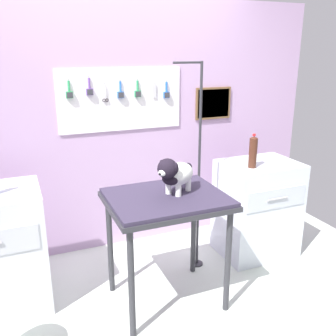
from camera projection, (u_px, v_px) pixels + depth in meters
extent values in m
cube|color=silver|center=(172.00, 322.00, 2.72)|extent=(4.40, 4.00, 0.04)
cube|color=#B996BF|center=(118.00, 129.00, 3.49)|extent=(4.00, 0.06, 2.30)
cube|color=white|center=(121.00, 100.00, 3.39)|extent=(1.14, 0.02, 0.56)
cylinder|color=gray|center=(68.00, 79.00, 3.16)|extent=(0.01, 0.02, 0.01)
cylinder|color=#2C9857|center=(69.00, 86.00, 3.16)|extent=(0.02, 0.02, 0.09)
cube|color=#2C9857|center=(69.00, 95.00, 3.19)|extent=(0.06, 0.02, 0.06)
cube|color=#333338|center=(70.00, 95.00, 3.17)|extent=(0.05, 0.01, 0.05)
cylinder|color=gray|center=(89.00, 77.00, 3.21)|extent=(0.01, 0.02, 0.01)
cylinder|color=#6C459F|center=(89.00, 83.00, 3.22)|extent=(0.02, 0.02, 0.09)
cube|color=#6C459F|center=(90.00, 92.00, 3.24)|extent=(0.06, 0.02, 0.06)
cube|color=#333338|center=(90.00, 92.00, 3.23)|extent=(0.05, 0.01, 0.05)
cylinder|color=gray|center=(104.00, 84.00, 3.28)|extent=(0.01, 0.02, 0.01)
cube|color=silver|center=(104.00, 92.00, 3.29)|extent=(0.01, 0.00, 0.11)
cube|color=silver|center=(106.00, 92.00, 3.30)|extent=(0.01, 0.00, 0.11)
torus|color=black|center=(104.00, 100.00, 3.31)|extent=(0.03, 0.01, 0.03)
torus|color=black|center=(107.00, 100.00, 3.32)|extent=(0.03, 0.01, 0.03)
cylinder|color=gray|center=(120.00, 80.00, 3.32)|extent=(0.01, 0.02, 0.01)
cylinder|color=blue|center=(120.00, 87.00, 3.33)|extent=(0.02, 0.02, 0.09)
cube|color=blue|center=(121.00, 95.00, 3.35)|extent=(0.06, 0.02, 0.06)
cube|color=#333338|center=(121.00, 95.00, 3.34)|extent=(0.05, 0.01, 0.05)
cylinder|color=gray|center=(137.00, 79.00, 3.38)|extent=(0.01, 0.02, 0.01)
cylinder|color=#278D54|center=(138.00, 86.00, 3.39)|extent=(0.02, 0.02, 0.09)
cube|color=#278D54|center=(138.00, 94.00, 3.41)|extent=(0.06, 0.02, 0.06)
cube|color=#333338|center=(138.00, 94.00, 3.40)|extent=(0.05, 0.01, 0.05)
cylinder|color=gray|center=(154.00, 82.00, 3.45)|extent=(0.01, 0.02, 0.01)
cube|color=silver|center=(154.00, 90.00, 3.46)|extent=(0.03, 0.01, 0.13)
cylinder|color=gray|center=(166.00, 81.00, 3.49)|extent=(0.01, 0.02, 0.01)
cylinder|color=blue|center=(166.00, 87.00, 3.50)|extent=(0.02, 0.02, 0.09)
cube|color=blue|center=(166.00, 95.00, 3.52)|extent=(0.06, 0.02, 0.06)
cube|color=#333338|center=(167.00, 95.00, 3.51)|extent=(0.05, 0.01, 0.05)
cube|color=brown|center=(213.00, 103.00, 3.75)|extent=(0.38, 0.02, 0.31)
cube|color=#AD7F54|center=(213.00, 103.00, 3.75)|extent=(0.35, 0.01, 0.28)
cylinder|color=#2D2D33|center=(131.00, 285.00, 2.44)|extent=(0.04, 0.04, 0.80)
cylinder|color=#2D2D33|center=(228.00, 262.00, 2.70)|extent=(0.04, 0.04, 0.80)
cylinder|color=#2D2D33|center=(110.00, 245.00, 2.93)|extent=(0.04, 0.04, 0.80)
cylinder|color=#2D2D33|center=(193.00, 229.00, 3.19)|extent=(0.04, 0.04, 0.80)
cube|color=#2D2D33|center=(167.00, 201.00, 2.69)|extent=(0.84, 0.68, 0.03)
cube|color=#322B40|center=(167.00, 197.00, 2.68)|extent=(0.82, 0.66, 0.03)
cylinder|color=#2D2D33|center=(197.00, 263.00, 3.41)|extent=(0.11, 0.11, 0.01)
cylinder|color=#2D2D33|center=(199.00, 171.00, 3.15)|extent=(0.02, 0.02, 1.77)
cylinder|color=#2D2D33|center=(188.00, 62.00, 2.84)|extent=(0.24, 0.02, 0.02)
cylinder|color=white|center=(178.00, 190.00, 2.65)|extent=(0.04, 0.04, 0.09)
cylinder|color=white|center=(168.00, 187.00, 2.70)|extent=(0.04, 0.04, 0.09)
cylinder|color=white|center=(188.00, 184.00, 2.75)|extent=(0.04, 0.04, 0.09)
cylinder|color=white|center=(178.00, 182.00, 2.80)|extent=(0.04, 0.04, 0.09)
ellipsoid|color=white|center=(178.00, 174.00, 2.69)|extent=(0.33, 0.30, 0.16)
ellipsoid|color=black|center=(170.00, 179.00, 2.62)|extent=(0.15, 0.16, 0.09)
sphere|color=black|center=(167.00, 169.00, 2.57)|extent=(0.14, 0.14, 0.14)
ellipsoid|color=white|center=(162.00, 173.00, 2.52)|extent=(0.08, 0.08, 0.05)
sphere|color=black|center=(160.00, 174.00, 2.50)|extent=(0.02, 0.02, 0.02)
ellipsoid|color=black|center=(176.00, 168.00, 2.54)|extent=(0.05, 0.05, 0.08)
ellipsoid|color=black|center=(161.00, 165.00, 2.61)|extent=(0.05, 0.05, 0.08)
sphere|color=black|center=(188.00, 167.00, 2.79)|extent=(0.06, 0.06, 0.06)
cube|color=silver|center=(257.00, 208.00, 3.51)|extent=(0.68, 0.52, 0.89)
cube|color=silver|center=(277.00, 199.00, 3.22)|extent=(0.60, 0.01, 0.18)
cylinder|color=#99999E|center=(277.00, 199.00, 3.21)|extent=(0.20, 0.02, 0.02)
cylinder|color=#462418|center=(253.00, 153.00, 3.20)|extent=(0.07, 0.07, 0.26)
cone|color=#462418|center=(254.00, 137.00, 3.16)|extent=(0.07, 0.07, 0.02)
cylinder|color=red|center=(254.00, 135.00, 3.16)|extent=(0.03, 0.03, 0.02)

